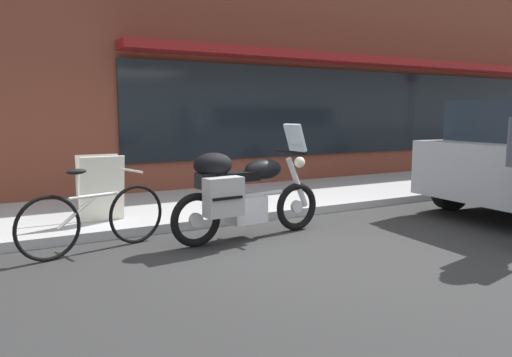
# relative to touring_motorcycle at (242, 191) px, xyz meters

# --- Properties ---
(ground_plane) EXTENTS (80.00, 80.00, 0.00)m
(ground_plane) POSITION_rel_touring_motorcycle_xyz_m (0.45, -0.50, -0.60)
(ground_plane) COLOR #2B2B2B
(storefront_building) EXTENTS (19.50, 0.90, 6.56)m
(storefront_building) POSITION_rel_touring_motorcycle_xyz_m (6.20, 3.54, 2.61)
(storefront_building) COLOR brown
(storefront_building) RESTS_ON ground_plane
(touring_motorcycle) EXTENTS (2.08, 0.76, 1.39)m
(touring_motorcycle) POSITION_rel_touring_motorcycle_xyz_m (0.00, 0.00, 0.00)
(touring_motorcycle) COLOR black
(touring_motorcycle) RESTS_ON ground_plane
(parked_bicycle) EXTENTS (1.67, 0.60, 0.94)m
(parked_bicycle) POSITION_rel_touring_motorcycle_xyz_m (-1.65, 0.35, -0.22)
(parked_bicycle) COLOR black
(parked_bicycle) RESTS_ON ground_plane
(sandwich_board_sign) EXTENTS (0.55, 0.40, 0.86)m
(sandwich_board_sign) POSITION_rel_touring_motorcycle_xyz_m (-1.36, 1.38, -0.05)
(sandwich_board_sign) COLOR silver
(sandwich_board_sign) RESTS_ON sidewalk_curb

